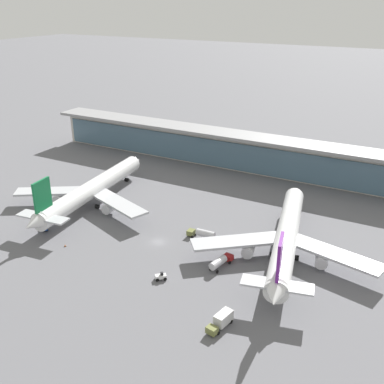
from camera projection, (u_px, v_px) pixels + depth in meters
name	position (u px, v px, depth m)	size (l,w,h in m)	color
ground_plane	(158.00, 242.00, 134.48)	(1200.00, 1200.00, 0.00)	slate
airliner_left_stand	(91.00, 190.00, 156.18)	(50.75, 66.35, 17.67)	white
airliner_centre_stand	(286.00, 238.00, 125.34)	(49.75, 65.70, 17.67)	white
service_truck_near_nose_blue	(44.00, 227.00, 141.37)	(6.27, 5.14, 2.70)	#234C9E
service_truck_under_wing_olive	(221.00, 320.00, 99.28)	(3.61, 7.60, 3.10)	olive
service_truck_mid_apron_red	(220.00, 261.00, 121.31)	(3.75, 8.85, 2.95)	#B21E1E
service_truck_by_tail_grey	(85.00, 191.00, 167.71)	(3.21, 2.39, 2.05)	gray
service_truck_on_taxiway_white	(161.00, 277.00, 116.26)	(3.28, 3.16, 2.05)	silver
service_truck_at_far_stand_olive	(202.00, 234.00, 135.63)	(8.66, 2.66, 2.95)	olive
terminal_building	(249.00, 152.00, 187.14)	(187.04, 12.80, 15.20)	beige
safety_cone_alpha	(65.00, 245.00, 131.92)	(0.62, 0.62, 0.70)	orange
safety_cone_bravo	(29.00, 225.00, 143.74)	(0.62, 0.62, 0.70)	orange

